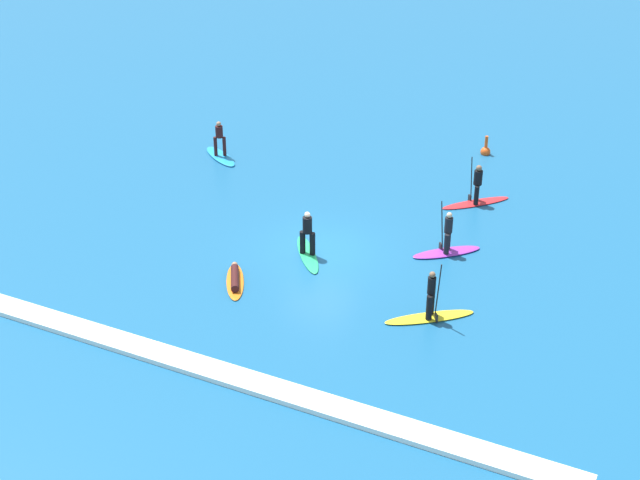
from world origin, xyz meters
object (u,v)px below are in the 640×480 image
surfer_on_yellow_board (430,308)px  surfer_on_purple_board (447,244)px  surfer_on_blue_board (220,149)px  surfer_on_green_board (308,243)px  marker_buoy (485,151)px  surfer_on_red_board (477,193)px  surfer_on_orange_board (235,279)px

surfer_on_yellow_board → surfer_on_purple_board: 4.58m
surfer_on_blue_board → surfer_on_green_board: size_ratio=0.96×
surfer_on_blue_board → surfer_on_green_board: bearing=-6.0°
surfer_on_green_board → marker_buoy: bearing=127.3°
surfer_on_yellow_board → surfer_on_red_board: size_ratio=1.08×
surfer_on_blue_board → surfer_on_purple_board: surfer_on_purple_board is taller
surfer_on_orange_board → surfer_on_blue_board: bearing=3.0°
surfer_on_red_board → surfer_on_purple_board: bearing=47.5°
surfer_on_yellow_board → marker_buoy: 14.46m
surfer_on_purple_board → surfer_on_red_board: bearing=-128.7°
surfer_on_blue_board → surfer_on_yellow_board: 15.88m
marker_buoy → surfer_on_purple_board: bearing=-82.0°
surfer_on_red_board → marker_buoy: (-1.13, 5.23, -0.35)m
surfer_on_green_board → surfer_on_red_board: size_ratio=1.02×
surfer_on_yellow_board → surfer_on_orange_board: surfer_on_yellow_board is taller
surfer_on_green_board → marker_buoy: 12.68m
surfer_on_green_board → surfer_on_purple_board: surfer_on_purple_board is taller
surfer_on_green_board → surfer_on_yellow_board: size_ratio=0.94×
surfer_on_blue_board → surfer_on_yellow_board: surfer_on_yellow_board is taller
surfer_on_yellow_board → surfer_on_blue_board: bearing=109.4°
surfer_on_green_board → surfer_on_red_board: (4.49, 7.00, -0.01)m
surfer_on_blue_board → surfer_on_purple_board: (12.50, -4.02, -0.01)m
surfer_on_green_board → surfer_on_yellow_board: bearing=32.7°
surfer_on_green_board → surfer_on_purple_board: 5.32m
surfer_on_orange_board → surfer_on_red_board: 11.57m
surfer_on_blue_board → marker_buoy: 12.53m
surfer_on_green_board → surfer_on_red_board: bearing=110.0°
surfer_on_blue_board → marker_buoy: size_ratio=2.53×
surfer_on_yellow_board → surfer_on_red_board: (-1.16, 9.04, 0.10)m
surfer_on_yellow_board → marker_buoy: (-2.29, 14.27, -0.25)m
surfer_on_orange_board → marker_buoy: 15.88m
surfer_on_orange_board → surfer_on_red_board: bearing=-62.0°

